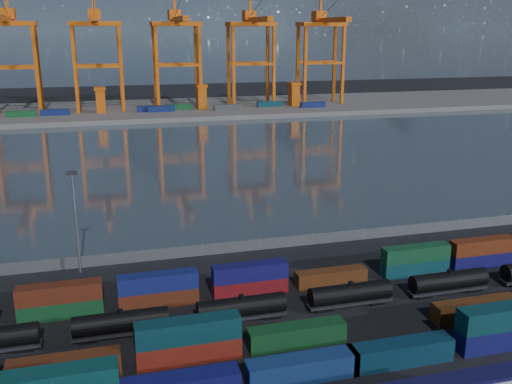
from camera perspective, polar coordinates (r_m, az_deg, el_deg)
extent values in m
plane|color=black|center=(76.32, 6.07, -13.29)|extent=(700.00, 700.00, 0.00)
plane|color=#334049|center=(172.76, -6.53, 3.38)|extent=(700.00, 700.00, 0.00)
cube|color=#514F4C|center=(275.40, -9.95, 8.11)|extent=(700.00, 70.00, 2.00)
cube|color=#100E35|center=(60.00, 17.49, -17.84)|extent=(22.26, 2.40, 0.45)
cube|color=#0B3D3D|center=(61.56, -19.70, -17.56)|extent=(12.60, 2.56, 2.73)
cube|color=navy|center=(65.62, 4.66, -17.15)|extent=(12.60, 2.56, 2.73)
cube|color=#0C2C40|center=(70.05, 14.21, -15.31)|extent=(12.60, 2.56, 2.73)
cube|color=#101152|center=(77.33, 23.59, -13.08)|extent=(12.60, 2.56, 2.73)
cube|color=#0B363C|center=(76.10, 23.82, -11.27)|extent=(12.60, 2.56, 2.73)
cube|color=#552511|center=(68.83, -18.59, -16.35)|extent=(12.14, 2.47, 2.63)
cube|color=maroon|center=(69.01, -6.73, -15.45)|extent=(12.14, 2.47, 2.63)
cube|color=#0B3339|center=(67.69, -6.80, -13.55)|extent=(12.14, 2.47, 2.63)
cube|color=#11411D|center=(71.71, 4.08, -14.08)|extent=(12.14, 2.47, 2.63)
cube|color=#522B10|center=(82.63, 21.08, -10.92)|extent=(12.14, 2.47, 2.63)
cube|color=#124520|center=(82.01, -18.92, -11.00)|extent=(11.00, 2.24, 2.38)
cube|color=#582111|center=(80.99, -19.07, -9.49)|extent=(11.00, 2.24, 2.38)
cube|color=#592311|center=(81.91, -9.69, -10.35)|extent=(11.00, 2.24, 2.38)
cube|color=navy|center=(80.89, -9.77, -8.84)|extent=(11.00, 2.24, 2.38)
cube|color=maroon|center=(83.88, -0.60, -9.45)|extent=(11.00, 2.24, 2.38)
cube|color=#131054|center=(82.88, -0.61, -7.96)|extent=(11.00, 2.24, 2.38)
cube|color=#592B11|center=(87.61, 7.52, -8.45)|extent=(11.00, 2.24, 2.38)
cube|color=#0D3E47|center=(93.63, 15.58, -7.28)|extent=(11.00, 2.24, 2.38)
cube|color=#134A29|center=(92.74, 15.69, -5.92)|extent=(11.00, 2.24, 2.38)
cube|color=#131156|center=(100.07, 21.57, -6.31)|extent=(11.00, 2.24, 2.38)
cube|color=maroon|center=(99.24, 21.71, -5.03)|extent=(11.00, 2.24, 2.38)
cube|color=black|center=(76.42, -22.13, -14.20)|extent=(2.26, 1.62, 0.54)
cylinder|color=black|center=(74.77, -13.36, -12.51)|extent=(11.73, 2.62, 2.62)
cylinder|color=black|center=(74.10, -13.43, -11.52)|extent=(0.72, 0.72, 0.45)
cube|color=black|center=(75.45, -13.29, -13.47)|extent=(12.18, 1.80, 0.36)
cube|color=black|center=(75.71, -16.43, -13.92)|extent=(2.26, 1.62, 0.54)
cube|color=black|center=(75.76, -10.12, -13.46)|extent=(2.26, 1.62, 0.54)
cylinder|color=black|center=(76.44, -1.46, -11.38)|extent=(11.73, 2.62, 2.62)
cylinder|color=black|center=(75.79, -1.47, -10.41)|extent=(0.72, 0.72, 0.45)
cube|color=black|center=(77.12, -1.45, -12.33)|extent=(12.18, 1.80, 0.36)
cube|color=black|center=(76.55, -4.48, -12.91)|extent=(2.26, 1.62, 0.54)
cube|color=black|center=(78.23, 1.51, -12.20)|extent=(2.26, 1.62, 0.54)
cylinder|color=black|center=(81.10, 9.40, -9.92)|extent=(11.73, 2.62, 2.62)
cylinder|color=black|center=(80.49, 9.45, -8.99)|extent=(0.72, 0.72, 0.45)
cube|color=black|center=(81.74, 9.36, -10.83)|extent=(12.18, 1.80, 0.36)
cube|color=black|center=(80.43, 6.65, -11.47)|extent=(2.26, 1.62, 0.54)
cube|color=black|center=(83.54, 11.93, -10.63)|extent=(2.26, 1.62, 0.54)
cylinder|color=black|center=(88.28, 18.71, -8.38)|extent=(11.73, 2.62, 2.62)
cylinder|color=black|center=(87.71, 18.79, -7.52)|extent=(0.72, 0.72, 0.45)
cube|color=black|center=(88.86, 18.62, -9.23)|extent=(12.18, 1.80, 0.36)
cube|color=black|center=(86.93, 16.34, -9.86)|extent=(2.26, 1.62, 0.54)
cube|color=black|center=(91.21, 20.76, -9.02)|extent=(2.26, 1.62, 0.54)
cube|color=#595B5E|center=(100.01, 0.30, -5.27)|extent=(160.00, 0.06, 2.00)
cylinder|color=slate|center=(97.99, -23.05, -7.01)|extent=(0.12, 0.12, 2.20)
cylinder|color=slate|center=(96.95, -17.17, -6.65)|extent=(0.12, 0.12, 2.20)
cylinder|color=slate|center=(96.94, -11.24, -6.23)|extent=(0.12, 0.12, 2.20)
cylinder|color=slate|center=(97.96, -5.37, -5.74)|extent=(0.12, 0.12, 2.20)
cylinder|color=slate|center=(99.97, 0.30, -5.22)|extent=(0.12, 0.12, 2.20)
cylinder|color=slate|center=(102.92, 5.69, -4.67)|extent=(0.12, 0.12, 2.20)
cylinder|color=slate|center=(106.73, 10.73, -4.11)|extent=(0.12, 0.12, 2.20)
cylinder|color=slate|center=(111.30, 15.39, -3.58)|extent=(0.12, 0.12, 2.20)
cylinder|color=slate|center=(116.56, 19.64, -3.06)|extent=(0.12, 0.12, 2.20)
cylinder|color=slate|center=(122.41, 23.51, -2.58)|extent=(0.12, 0.12, 2.20)
cylinder|color=slate|center=(92.71, -17.55, -3.17)|extent=(0.36, 0.36, 16.00)
cube|color=black|center=(90.45, -17.98, 1.81)|extent=(1.60, 0.40, 0.60)
cube|color=#D7580F|center=(263.36, -21.07, 11.11)|extent=(1.42, 1.42, 39.82)
cube|color=#D7580F|center=(273.91, -20.87, 11.27)|extent=(1.42, 1.42, 39.82)
cube|color=#D7580F|center=(264.36, -23.25, 11.33)|extent=(19.47, 1.24, 1.24)
cube|color=#D7580F|center=(274.87, -22.96, 11.49)|extent=(19.47, 1.24, 1.24)
cube|color=#D7580F|center=(269.20, -23.53, 15.20)|extent=(22.12, 12.39, 1.95)
cube|color=#D7580F|center=(258.70, -23.89, 15.58)|extent=(2.65, 42.48, 2.21)
cube|color=#D7580F|center=(272.78, -23.52, 16.04)|extent=(5.31, 7.08, 4.42)
cylinder|color=black|center=(256.78, -24.12, 16.96)|extent=(0.21, 36.42, 12.02)
cube|color=#D7580F|center=(262.32, -17.64, 11.40)|extent=(1.42, 1.42, 39.82)
cube|color=#D7580F|center=(272.91, -17.57, 11.55)|extent=(1.42, 1.42, 39.82)
cube|color=#D7580F|center=(262.32, -13.31, 11.71)|extent=(1.42, 1.42, 39.82)
cube|color=#D7580F|center=(272.91, -13.40, 11.85)|extent=(1.42, 1.42, 39.82)
cube|color=#D7580F|center=(262.02, -15.51, 12.00)|extent=(19.47, 1.24, 1.24)
cube|color=#D7580F|center=(272.62, -15.52, 12.13)|extent=(19.47, 1.24, 1.24)
cube|color=#D7580F|center=(266.90, -15.81, 15.90)|extent=(22.12, 12.39, 1.95)
cube|color=#D7580F|center=(256.31, -15.84, 16.31)|extent=(2.65, 42.48, 2.21)
cube|color=#D7580F|center=(270.51, -15.87, 16.73)|extent=(5.31, 7.08, 4.42)
cylinder|color=black|center=(254.37, -15.95, 17.71)|extent=(0.21, 36.42, 12.02)
cube|color=#D7580F|center=(263.34, -9.86, 11.91)|extent=(1.42, 1.42, 39.82)
cube|color=#D7580F|center=(273.90, -10.09, 12.04)|extent=(1.42, 1.42, 39.82)
cube|color=#D7580F|center=(265.91, -5.60, 12.10)|extent=(1.42, 1.42, 39.82)
cube|color=#D7580F|center=(276.37, -5.98, 12.23)|extent=(1.42, 1.42, 39.82)
cube|color=#D7580F|center=(264.33, -7.74, 12.44)|extent=(19.47, 1.24, 1.24)
cube|color=#D7580F|center=(274.84, -8.04, 12.56)|extent=(19.47, 1.24, 1.24)
cube|color=#D7580F|center=(269.17, -8.04, 16.31)|extent=(22.12, 12.39, 1.95)
cube|color=#D7580F|center=(258.67, -7.74, 16.74)|extent=(2.65, 42.48, 2.21)
cube|color=#D7580F|center=(272.75, -8.17, 17.14)|extent=(5.31, 7.08, 4.42)
cylinder|color=black|center=(256.75, -7.73, 18.13)|extent=(0.21, 36.42, 12.02)
cube|color=#D7580F|center=(268.96, -2.26, 12.20)|extent=(1.42, 1.42, 39.82)
cube|color=#D7580F|center=(279.30, -2.76, 12.33)|extent=(1.42, 1.42, 39.82)
cube|color=#D7580F|center=(273.97, 1.80, 12.28)|extent=(1.42, 1.42, 39.82)
cube|color=#D7580F|center=(284.13, 1.17, 12.41)|extent=(1.42, 1.42, 39.82)
cube|color=#D7580F|center=(271.18, -0.21, 12.67)|extent=(19.47, 1.24, 1.24)
cube|color=#D7580F|center=(281.44, -0.78, 12.78)|extent=(19.47, 1.24, 1.24)
cube|color=#D7580F|center=(275.90, -0.51, 16.45)|extent=(22.12, 12.39, 1.95)
cube|color=#D7580F|center=(265.67, 0.10, 16.85)|extent=(2.65, 42.48, 2.21)
cube|color=#D7580F|center=(279.40, -0.70, 17.25)|extent=(5.31, 7.08, 4.42)
cube|color=#D7580F|center=(277.92, -0.61, 18.63)|extent=(1.06, 1.06, 14.16)
cylinder|color=black|center=(263.80, 0.22, 18.20)|extent=(0.21, 36.42, 12.02)
cube|color=#D7580F|center=(278.88, 4.93, 12.29)|extent=(1.42, 1.42, 39.82)
cube|color=#D7580F|center=(288.87, 4.20, 12.43)|extent=(1.42, 1.42, 39.82)
cube|color=#D7580F|center=(286.11, 8.68, 12.26)|extent=(1.42, 1.42, 39.82)
cube|color=#D7580F|center=(295.85, 7.84, 12.41)|extent=(1.42, 1.42, 39.82)
cube|color=#D7580F|center=(282.24, 6.84, 12.68)|extent=(19.47, 1.24, 1.24)
cube|color=#D7580F|center=(292.11, 6.05, 12.81)|extent=(19.47, 1.24, 1.24)
cube|color=#D7580F|center=(286.78, 6.56, 16.33)|extent=(22.12, 12.39, 1.95)
cube|color=#D7580F|center=(276.95, 7.41, 16.68)|extent=(2.65, 42.48, 2.21)
cube|color=#D7580F|center=(290.14, 6.31, 17.11)|extent=(5.31, 7.08, 4.42)
cube|color=#D7580F|center=(288.72, 6.49, 18.43)|extent=(1.06, 1.06, 14.16)
cylinder|color=black|center=(275.15, 7.63, 17.97)|extent=(0.21, 36.42, 12.02)
cube|color=navy|center=(260.03, -9.49, 8.20)|extent=(12.00, 2.44, 2.60)
cube|color=navy|center=(272.61, 5.70, 8.68)|extent=(12.00, 2.44, 2.60)
cube|color=navy|center=(261.04, -10.47, 8.18)|extent=(12.00, 2.44, 2.60)
cube|color=#3F4244|center=(262.70, -2.92, 8.47)|extent=(12.00, 2.44, 2.60)
cube|color=#144C23|center=(260.38, -22.46, 7.23)|extent=(12.00, 2.44, 2.60)
cube|color=navy|center=(260.33, -19.45, 7.53)|extent=(12.00, 2.44, 2.60)
cube|color=#144C23|center=(265.75, -7.72, 8.43)|extent=(12.00, 2.44, 2.60)
cube|color=#0C3842|center=(274.02, 1.36, 8.79)|extent=(12.00, 2.44, 2.60)
cube|color=#D7580F|center=(263.61, -15.27, 8.77)|extent=(4.00, 6.00, 10.00)
cube|color=#D7580F|center=(263.04, -15.36, 9.96)|extent=(5.00, 7.00, 1.20)
cube|color=#D7580F|center=(267.40, -5.48, 9.35)|extent=(4.00, 6.00, 10.00)
cube|color=#D7580F|center=(266.84, -5.51, 10.52)|extent=(5.00, 7.00, 1.20)
cube|color=#D7580F|center=(278.52, 3.81, 9.64)|extent=(4.00, 6.00, 10.00)
cube|color=#D7580F|center=(277.98, 3.83, 10.77)|extent=(5.00, 7.00, 1.20)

